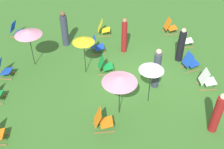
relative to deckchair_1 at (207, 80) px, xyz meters
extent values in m
plane|color=#386B28|center=(0.52, 2.61, -0.37)|extent=(40.00, 40.00, 0.00)
cube|color=olive|center=(-0.22, -0.05, -0.35)|extent=(0.06, 0.76, 0.04)
cube|color=olive|center=(0.22, -0.06, -0.35)|extent=(0.06, 0.76, 0.04)
cube|color=white|center=(0.00, -0.15, -0.10)|extent=(0.49, 0.45, 0.13)
cube|color=white|center=(0.00, 0.15, 0.18)|extent=(0.49, 0.26, 0.57)
cylinder|color=olive|center=(-0.01, -0.35, -0.17)|extent=(0.44, 0.04, 0.03)
cube|color=olive|center=(-2.02, 4.29, -0.35)|extent=(0.06, 0.76, 0.04)
cube|color=olive|center=(-1.58, 4.31, -0.35)|extent=(0.06, 0.76, 0.04)
cube|color=orange|center=(-1.80, 4.20, -0.10)|extent=(0.49, 0.45, 0.13)
cube|color=orange|center=(-1.81, 4.50, 0.18)|extent=(0.49, 0.26, 0.57)
cylinder|color=olive|center=(-1.79, 4.00, -0.17)|extent=(0.44, 0.04, 0.03)
cube|color=olive|center=(1.14, 4.00, -0.35)|extent=(0.07, 0.76, 0.04)
cube|color=olive|center=(1.58, 4.02, -0.35)|extent=(0.07, 0.76, 0.04)
cube|color=#148C38|center=(1.37, 3.91, -0.10)|extent=(0.50, 0.45, 0.13)
cube|color=#148C38|center=(1.35, 4.21, 0.18)|extent=(0.49, 0.27, 0.57)
cylinder|color=olive|center=(1.38, 3.71, -0.17)|extent=(0.44, 0.05, 0.03)
cube|color=olive|center=(2.73, 4.27, -0.35)|extent=(0.11, 0.76, 0.04)
cube|color=olive|center=(3.16, 4.32, -0.35)|extent=(0.11, 0.76, 0.04)
cube|color=#1947B7|center=(2.95, 4.20, -0.10)|extent=(0.52, 0.48, 0.13)
cube|color=#1947B7|center=(2.92, 4.49, 0.18)|extent=(0.50, 0.29, 0.57)
cylinder|color=olive|center=(2.97, 4.00, -0.17)|extent=(0.44, 0.07, 0.03)
cube|color=olive|center=(1.23, 8.39, -0.35)|extent=(0.20, 0.75, 0.04)
cube|color=olive|center=(1.66, 8.29, -0.35)|extent=(0.20, 0.75, 0.04)
cube|color=#1947B7|center=(1.43, 8.24, -0.10)|extent=(0.56, 0.53, 0.13)
cylinder|color=olive|center=(1.38, 8.05, -0.17)|extent=(0.44, 0.12, 0.03)
cube|color=olive|center=(4.62, 8.45, -0.35)|extent=(0.24, 0.74, 0.04)
cube|color=olive|center=(5.05, 8.33, -0.35)|extent=(0.24, 0.74, 0.04)
cube|color=#1947B7|center=(4.81, 8.30, -0.10)|extent=(0.58, 0.55, 0.13)
cube|color=#1947B7|center=(4.89, 8.58, 0.18)|extent=(0.53, 0.37, 0.57)
cylinder|color=olive|center=(4.75, 8.10, -0.17)|extent=(0.43, 0.15, 0.03)
cube|color=olive|center=(1.05, 0.18, -0.35)|extent=(0.22, 0.75, 0.04)
cube|color=olive|center=(1.47, 0.29, -0.35)|extent=(0.22, 0.75, 0.04)
cube|color=#1947B7|center=(1.28, 0.14, -0.10)|extent=(0.57, 0.54, 0.13)
cube|color=#1947B7|center=(1.21, 0.43, 0.18)|extent=(0.53, 0.36, 0.57)
cylinder|color=olive|center=(1.33, -0.05, -0.17)|extent=(0.43, 0.14, 0.03)
cube|color=olive|center=(4.38, 3.88, -0.35)|extent=(0.10, 0.76, 0.04)
cube|color=olive|center=(4.82, 3.85, -0.35)|extent=(0.10, 0.76, 0.04)
cube|color=yellow|center=(4.60, 3.77, -0.10)|extent=(0.52, 0.47, 0.13)
cube|color=yellow|center=(4.62, 4.06, 0.18)|extent=(0.50, 0.29, 0.57)
cylinder|color=olive|center=(4.58, 3.57, -0.17)|extent=(0.44, 0.07, 0.03)
cylinder|color=olive|center=(-0.08, 8.12, -0.17)|extent=(0.44, 0.08, 0.03)
cylinder|color=olive|center=(-2.03, 7.62, -0.17)|extent=(0.44, 0.03, 0.03)
cube|color=olive|center=(2.94, -0.12, -0.35)|extent=(0.09, 0.76, 0.04)
cube|color=olive|center=(3.38, -0.15, -0.35)|extent=(0.09, 0.76, 0.04)
cube|color=white|center=(3.15, -0.23, -0.10)|extent=(0.51, 0.47, 0.13)
cube|color=white|center=(3.17, 0.07, 0.18)|extent=(0.50, 0.28, 0.57)
cylinder|color=olive|center=(3.14, -0.43, -0.17)|extent=(0.44, 0.06, 0.03)
cube|color=olive|center=(4.26, 0.30, -0.35)|extent=(0.07, 0.76, 0.04)
cube|color=olive|center=(4.70, 0.32, -0.35)|extent=(0.07, 0.76, 0.04)
cube|color=orange|center=(4.49, 0.21, -0.10)|extent=(0.50, 0.46, 0.13)
cube|color=orange|center=(4.47, 0.51, 0.18)|extent=(0.49, 0.27, 0.57)
cylinder|color=olive|center=(4.50, 0.01, -0.17)|extent=(0.44, 0.05, 0.03)
cylinder|color=black|center=(2.20, 7.20, 0.51)|extent=(0.03, 0.03, 1.76)
cone|color=pink|center=(2.20, 7.20, 1.29)|extent=(1.16, 1.16, 0.23)
cylinder|color=black|center=(-0.60, 2.50, 0.53)|extent=(0.03, 0.03, 1.79)
cone|color=white|center=(-0.60, 2.50, 1.29)|extent=(0.91, 0.91, 0.31)
cylinder|color=black|center=(1.44, 4.88, 0.50)|extent=(0.03, 0.03, 1.73)
cone|color=yellow|center=(1.44, 4.88, 1.27)|extent=(0.91, 0.91, 0.22)
cylinder|color=black|center=(-1.12, 3.69, 0.48)|extent=(0.03, 0.03, 1.70)
cone|color=pink|center=(-1.12, 3.69, 1.23)|extent=(1.23, 1.23, 0.25)
cylinder|color=maroon|center=(-2.21, 0.56, 0.37)|extent=(0.33, 0.33, 1.47)
sphere|color=beige|center=(-2.21, 0.56, 1.20)|extent=(0.21, 0.21, 0.21)
cylinder|color=#333847|center=(3.78, 5.84, 0.42)|extent=(0.47, 0.47, 1.58)
sphere|color=brown|center=(3.78, 5.84, 1.31)|extent=(0.23, 0.23, 0.23)
cylinder|color=maroon|center=(2.92, 3.01, 0.41)|extent=(0.31, 0.31, 1.55)
sphere|color=#936647|center=(2.92, 3.01, 1.28)|extent=(0.21, 0.21, 0.21)
cylinder|color=#333847|center=(0.24, 2.06, 0.43)|extent=(0.41, 0.41, 1.60)
sphere|color=tan|center=(0.24, 2.06, 1.32)|extent=(0.22, 0.22, 0.22)
cylinder|color=black|center=(1.97, 0.55, 0.36)|extent=(0.38, 0.38, 1.46)
sphere|color=beige|center=(1.97, 0.55, 1.18)|extent=(0.21, 0.21, 0.21)
camera|label=1|loc=(-8.03, 4.57, 7.01)|focal=43.39mm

